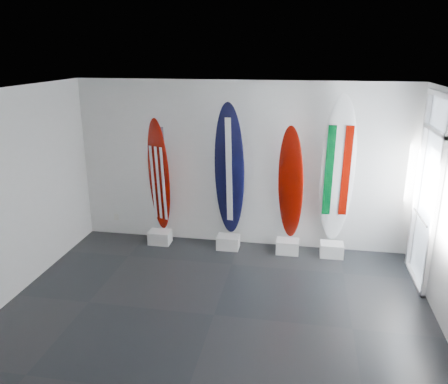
% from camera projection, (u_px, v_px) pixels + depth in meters
% --- Properties ---
extents(floor, '(6.00, 6.00, 0.00)m').
position_uv_depth(floor, '(214.00, 315.00, 6.17)').
color(floor, black).
rests_on(floor, ground).
extents(ceiling, '(6.00, 6.00, 0.00)m').
position_uv_depth(ceiling, '(212.00, 94.00, 5.26)').
color(ceiling, white).
rests_on(ceiling, wall_back).
extents(wall_back, '(6.00, 0.00, 6.00)m').
position_uv_depth(wall_back, '(240.00, 165.00, 8.06)').
color(wall_back, white).
rests_on(wall_back, ground).
extents(wall_front, '(6.00, 0.00, 6.00)m').
position_uv_depth(wall_front, '(148.00, 327.00, 3.37)').
color(wall_front, white).
rests_on(wall_front, ground).
extents(wall_left, '(0.00, 5.00, 5.00)m').
position_uv_depth(wall_left, '(2.00, 200.00, 6.21)').
color(wall_left, white).
rests_on(wall_left, ground).
extents(display_block_usa, '(0.40, 0.30, 0.24)m').
position_uv_depth(display_block_usa, '(160.00, 237.00, 8.42)').
color(display_block_usa, white).
rests_on(display_block_usa, floor).
extents(surfboard_usa, '(0.52, 0.36, 2.12)m').
position_uv_depth(surfboard_usa, '(159.00, 176.00, 8.16)').
color(surfboard_usa, '#7F0A02').
rests_on(surfboard_usa, display_block_usa).
extents(display_block_navy, '(0.40, 0.30, 0.24)m').
position_uv_depth(display_block_navy, '(228.00, 242.00, 8.21)').
color(display_block_navy, white).
rests_on(display_block_navy, floor).
extents(surfboard_navy, '(0.58, 0.35, 2.43)m').
position_uv_depth(surfboard_navy, '(229.00, 171.00, 7.89)').
color(surfboard_navy, black).
rests_on(surfboard_navy, display_block_navy).
extents(display_block_swiss, '(0.40, 0.30, 0.24)m').
position_uv_depth(display_block_swiss, '(287.00, 246.00, 8.03)').
color(display_block_swiss, white).
rests_on(display_block_swiss, floor).
extents(surfboard_swiss, '(0.53, 0.40, 2.06)m').
position_uv_depth(surfboard_swiss, '(291.00, 184.00, 7.77)').
color(surfboard_swiss, '#7F0A02').
rests_on(surfboard_swiss, display_block_swiss).
extents(display_block_italy, '(0.40, 0.30, 0.24)m').
position_uv_depth(display_block_italy, '(332.00, 250.00, 7.90)').
color(display_block_italy, white).
rests_on(display_block_italy, floor).
extents(surfboard_italy, '(0.60, 0.29, 2.59)m').
position_uv_depth(surfboard_italy, '(337.00, 171.00, 7.56)').
color(surfboard_italy, white).
rests_on(surfboard_italy, display_block_italy).
extents(wall_outlet, '(0.09, 0.02, 0.13)m').
position_uv_depth(wall_outlet, '(116.00, 217.00, 8.80)').
color(wall_outlet, silver).
rests_on(wall_outlet, wall_back).
extents(glass_door, '(0.12, 1.16, 2.85)m').
position_uv_depth(glass_door, '(428.00, 194.00, 6.70)').
color(glass_door, white).
rests_on(glass_door, floor).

